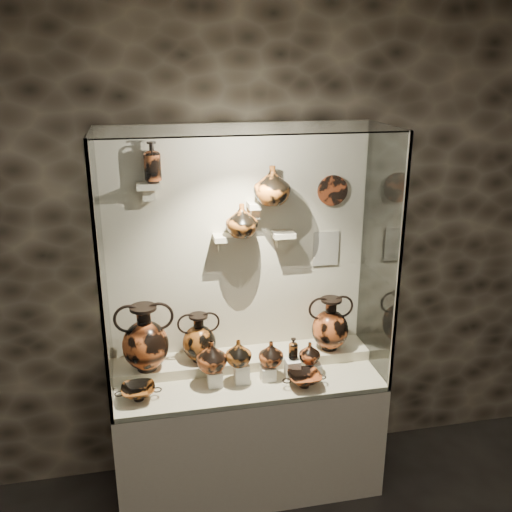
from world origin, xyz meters
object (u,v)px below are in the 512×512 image
(kylix_left, at_px, (138,392))
(lekythos_tall, at_px, (152,160))
(jug_a, at_px, (211,356))
(jug_e, at_px, (309,353))
(kylix_right, at_px, (304,379))
(ovoid_vase_a, at_px, (242,220))
(amphora_right, at_px, (330,323))
(amphora_mid, at_px, (199,337))
(jug_c, at_px, (271,354))
(ovoid_vase_b, at_px, (272,185))
(lekythos_small, at_px, (293,347))
(amphora_left, at_px, (145,338))
(jug_b, at_px, (238,353))

(kylix_left, height_order, lekythos_tall, lekythos_tall)
(jug_a, xyz_separation_m, jug_e, (0.63, 0.00, -0.05))
(lekythos_tall, bearing_deg, jug_a, -32.26)
(kylix_right, xyz_separation_m, ovoid_vase_a, (-0.32, 0.37, 0.94))
(jug_e, distance_m, lekythos_tall, 1.55)
(kylix_left, relative_size, ovoid_vase_a, 1.26)
(amphora_right, relative_size, jug_e, 2.60)
(amphora_mid, bearing_deg, jug_c, -6.13)
(amphora_right, distance_m, jug_c, 0.49)
(amphora_mid, xyz_separation_m, ovoid_vase_b, (0.48, 0.02, 0.97))
(amphora_right, bearing_deg, lekythos_small, -135.15)
(kylix_right, xyz_separation_m, ovoid_vase_b, (-0.13, 0.35, 1.15))
(jug_c, height_order, kylix_left, jug_c)
(lekythos_small, xyz_separation_m, ovoid_vase_a, (-0.28, 0.23, 0.79))
(ovoid_vase_a, bearing_deg, kylix_right, -41.20)
(amphora_left, relative_size, jug_e, 3.07)
(amphora_mid, relative_size, ovoid_vase_a, 1.56)
(amphora_left, xyz_separation_m, jug_b, (0.56, -0.17, -0.07))
(amphora_left, xyz_separation_m, lekythos_small, (0.92, -0.15, -0.09))
(jug_a, bearing_deg, ovoid_vase_b, 30.42)
(amphora_left, xyz_separation_m, jug_a, (0.39, -0.15, -0.09))
(jug_c, distance_m, jug_e, 0.26)
(kylix_left, distance_m, ovoid_vase_b, 1.48)
(amphora_mid, distance_m, jug_b, 0.31)
(ovoid_vase_b, bearing_deg, lekythos_small, -67.38)
(jug_c, xyz_separation_m, jug_e, (0.25, 0.00, -0.02))
(jug_c, bearing_deg, amphora_left, -171.05)
(jug_b, distance_m, lekythos_small, 0.36)
(lekythos_tall, height_order, ovoid_vase_a, lekythos_tall)
(jug_b, relative_size, kylix_left, 0.65)
(amphora_mid, height_order, lekythos_tall, lekythos_tall)
(jug_a, relative_size, kylix_right, 0.75)
(amphora_left, bearing_deg, kylix_left, -106.69)
(kylix_left, relative_size, kylix_right, 0.99)
(jug_e, bearing_deg, ovoid_vase_a, 141.05)
(jug_a, height_order, kylix_left, jug_a)
(kylix_left, bearing_deg, ovoid_vase_a, 6.59)
(ovoid_vase_a, bearing_deg, jug_c, -50.53)
(jug_a, bearing_deg, kylix_right, -10.33)
(amphora_right, height_order, ovoid_vase_b, ovoid_vase_b)
(kylix_right, bearing_deg, ovoid_vase_a, 112.97)
(kylix_left, bearing_deg, amphora_mid, 17.29)
(jug_b, bearing_deg, lekythos_tall, 165.17)
(jug_a, height_order, jug_b, same)
(amphora_right, distance_m, lekythos_small, 0.36)
(lekythos_tall, bearing_deg, jug_c, -10.31)
(jug_a, distance_m, ovoid_vase_a, 0.86)
(amphora_left, height_order, kylix_left, amphora_left)
(amphora_left, relative_size, jug_c, 2.65)
(jug_a, xyz_separation_m, kylix_left, (-0.45, -0.08, -0.15))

